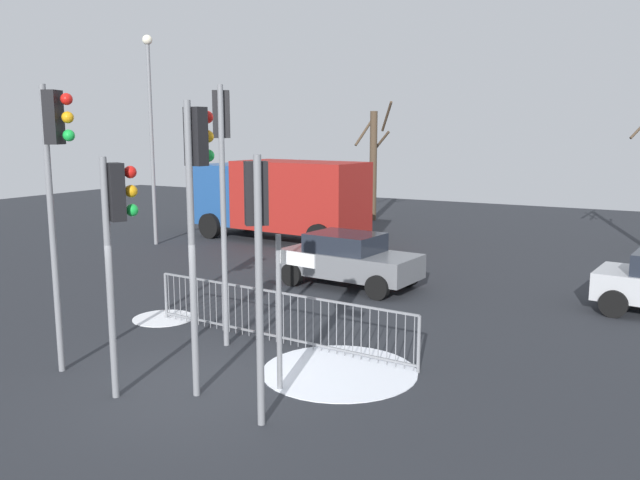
{
  "coord_description": "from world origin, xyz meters",
  "views": [
    {
      "loc": [
        6.82,
        -8.08,
        4.27
      ],
      "look_at": [
        0.81,
        2.98,
        2.13
      ],
      "focal_mm": 36.32,
      "sensor_mm": 36.0,
      "label": 1
    }
  ],
  "objects_px": {
    "traffic_light_rear_right": "(55,166)",
    "street_lamp": "(151,121)",
    "traffic_light_rear_left": "(257,229)",
    "bare_tree_centre": "(374,162)",
    "traffic_light_mid_left": "(196,183)",
    "delivery_truck": "(280,196)",
    "car_grey_far": "(349,259)",
    "traffic_light_mid_right": "(222,158)",
    "direction_sign_post": "(282,304)",
    "traffic_light_foreground_left": "(116,223)"
  },
  "relations": [
    {
      "from": "traffic_light_rear_left",
      "to": "street_lamp",
      "type": "height_order",
      "value": "street_lamp"
    },
    {
      "from": "traffic_light_mid_right",
      "to": "delivery_truck",
      "type": "bearing_deg",
      "value": 83.13
    },
    {
      "from": "traffic_light_mid_right",
      "to": "traffic_light_foreground_left",
      "type": "relative_size",
      "value": 1.32
    },
    {
      "from": "traffic_light_rear_left",
      "to": "street_lamp",
      "type": "xyz_separation_m",
      "value": [
        -11.87,
        10.69,
        1.72
      ]
    },
    {
      "from": "traffic_light_rear_right",
      "to": "direction_sign_post",
      "type": "relative_size",
      "value": 1.92
    },
    {
      "from": "direction_sign_post",
      "to": "bare_tree_centre",
      "type": "relative_size",
      "value": 0.47
    },
    {
      "from": "delivery_truck",
      "to": "traffic_light_rear_right",
      "type": "bearing_deg",
      "value": 111.84
    },
    {
      "from": "direction_sign_post",
      "to": "traffic_light_mid_right",
      "type": "bearing_deg",
      "value": 155.34
    },
    {
      "from": "traffic_light_rear_left",
      "to": "direction_sign_post",
      "type": "bearing_deg",
      "value": 62.91
    },
    {
      "from": "traffic_light_mid_left",
      "to": "car_grey_far",
      "type": "bearing_deg",
      "value": 105.41
    },
    {
      "from": "street_lamp",
      "to": "bare_tree_centre",
      "type": "height_order",
      "value": "street_lamp"
    },
    {
      "from": "traffic_light_mid_right",
      "to": "traffic_light_rear_left",
      "type": "bearing_deg",
      "value": -79.48
    },
    {
      "from": "delivery_truck",
      "to": "street_lamp",
      "type": "height_order",
      "value": "street_lamp"
    },
    {
      "from": "car_grey_far",
      "to": "traffic_light_mid_left",
      "type": "bearing_deg",
      "value": -76.28
    },
    {
      "from": "traffic_light_mid_left",
      "to": "bare_tree_centre",
      "type": "xyz_separation_m",
      "value": [
        -5.98,
        20.37,
        -0.69
      ]
    },
    {
      "from": "traffic_light_rear_left",
      "to": "direction_sign_post",
      "type": "xyz_separation_m",
      "value": [
        -0.28,
        1.11,
        -1.41
      ]
    },
    {
      "from": "direction_sign_post",
      "to": "car_grey_far",
      "type": "distance_m",
      "value": 7.47
    },
    {
      "from": "traffic_light_mid_left",
      "to": "traffic_light_rear_left",
      "type": "bearing_deg",
      "value": -9.16
    },
    {
      "from": "traffic_light_mid_right",
      "to": "delivery_truck",
      "type": "relative_size",
      "value": 0.71
    },
    {
      "from": "traffic_light_rear_left",
      "to": "direction_sign_post",
      "type": "relative_size",
      "value": 1.51
    },
    {
      "from": "direction_sign_post",
      "to": "street_lamp",
      "type": "relative_size",
      "value": 0.34
    },
    {
      "from": "traffic_light_mid_right",
      "to": "bare_tree_centre",
      "type": "bearing_deg",
      "value": 71.09
    },
    {
      "from": "traffic_light_rear_right",
      "to": "direction_sign_post",
      "type": "distance_m",
      "value": 4.55
    },
    {
      "from": "traffic_light_foreground_left",
      "to": "car_grey_far",
      "type": "bearing_deg",
      "value": 116.51
    },
    {
      "from": "traffic_light_mid_right",
      "to": "street_lamp",
      "type": "height_order",
      "value": "street_lamp"
    },
    {
      "from": "traffic_light_mid_left",
      "to": "direction_sign_post",
      "type": "height_order",
      "value": "traffic_light_mid_left"
    },
    {
      "from": "traffic_light_rear_right",
      "to": "street_lamp",
      "type": "xyz_separation_m",
      "value": [
        -7.75,
        10.67,
        0.93
      ]
    },
    {
      "from": "delivery_truck",
      "to": "traffic_light_rear_left",
      "type": "bearing_deg",
      "value": 126.11
    },
    {
      "from": "traffic_light_mid_right",
      "to": "car_grey_far",
      "type": "bearing_deg",
      "value": 55.97
    },
    {
      "from": "traffic_light_mid_left",
      "to": "street_lamp",
      "type": "height_order",
      "value": "street_lamp"
    },
    {
      "from": "traffic_light_mid_right",
      "to": "traffic_light_foreground_left",
      "type": "distance_m",
      "value": 3.05
    },
    {
      "from": "direction_sign_post",
      "to": "bare_tree_centre",
      "type": "distance_m",
      "value": 20.96
    },
    {
      "from": "car_grey_far",
      "to": "delivery_truck",
      "type": "relative_size",
      "value": 0.54
    },
    {
      "from": "traffic_light_foreground_left",
      "to": "traffic_light_mid_left",
      "type": "relative_size",
      "value": 0.82
    },
    {
      "from": "traffic_light_mid_left",
      "to": "delivery_truck",
      "type": "relative_size",
      "value": 0.65
    },
    {
      "from": "traffic_light_rear_right",
      "to": "car_grey_far",
      "type": "height_order",
      "value": "traffic_light_rear_right"
    },
    {
      "from": "traffic_light_foreground_left",
      "to": "car_grey_far",
      "type": "distance_m",
      "value": 8.72
    },
    {
      "from": "delivery_truck",
      "to": "street_lamp",
      "type": "distance_m",
      "value": 5.57
    },
    {
      "from": "car_grey_far",
      "to": "bare_tree_centre",
      "type": "bearing_deg",
      "value": 116.45
    },
    {
      "from": "traffic_light_foreground_left",
      "to": "street_lamp",
      "type": "relative_size",
      "value": 0.51
    },
    {
      "from": "traffic_light_mid_right",
      "to": "delivery_truck",
      "type": "xyz_separation_m",
      "value": [
        -5.64,
        11.11,
        -2.0
      ]
    },
    {
      "from": "traffic_light_rear_right",
      "to": "bare_tree_centre",
      "type": "distance_m",
      "value": 21.04
    },
    {
      "from": "delivery_truck",
      "to": "street_lamp",
      "type": "relative_size",
      "value": 0.95
    },
    {
      "from": "traffic_light_mid_left",
      "to": "street_lamp",
      "type": "distance_m",
      "value": 14.72
    },
    {
      "from": "direction_sign_post",
      "to": "car_grey_far",
      "type": "relative_size",
      "value": 0.66
    },
    {
      "from": "traffic_light_mid_left",
      "to": "traffic_light_rear_right",
      "type": "bearing_deg",
      "value": -164.76
    },
    {
      "from": "traffic_light_rear_left",
      "to": "bare_tree_centre",
      "type": "xyz_separation_m",
      "value": [
        -7.38,
        20.78,
        -0.13
      ]
    },
    {
      "from": "traffic_light_rear_left",
      "to": "car_grey_far",
      "type": "xyz_separation_m",
      "value": [
        -2.54,
        8.2,
        -2.12
      ]
    },
    {
      "from": "traffic_light_rear_right",
      "to": "car_grey_far",
      "type": "xyz_separation_m",
      "value": [
        1.58,
        8.17,
        -2.91
      ]
    },
    {
      "from": "traffic_light_rear_right",
      "to": "car_grey_far",
      "type": "distance_m",
      "value": 8.82
    }
  ]
}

